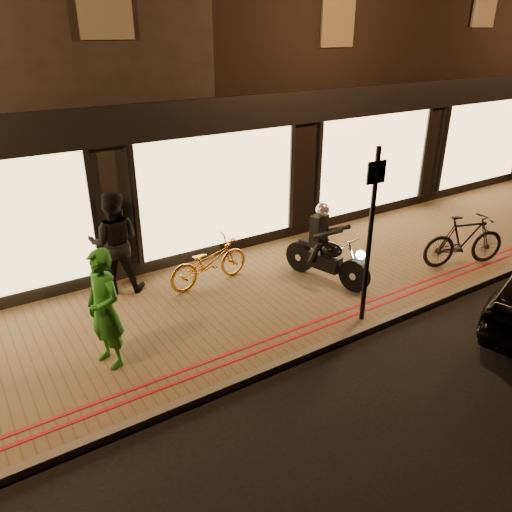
{
  "coord_description": "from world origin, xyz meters",
  "views": [
    {
      "loc": [
        -4.83,
        -4.97,
        4.71
      ],
      "look_at": [
        -0.54,
        1.69,
        1.1
      ],
      "focal_mm": 35.0,
      "sensor_mm": 36.0,
      "label": 1
    }
  ],
  "objects_px": {
    "sign_post": "(371,229)",
    "bicycle_gold": "(209,262)",
    "motorcycle": "(325,252)",
    "person_green": "(105,309)"
  },
  "relations": [
    {
      "from": "sign_post",
      "to": "bicycle_gold",
      "type": "height_order",
      "value": "sign_post"
    },
    {
      "from": "bicycle_gold",
      "to": "person_green",
      "type": "bearing_deg",
      "value": 115.86
    },
    {
      "from": "sign_post",
      "to": "person_green",
      "type": "distance_m",
      "value": 4.27
    },
    {
      "from": "sign_post",
      "to": "bicycle_gold",
      "type": "xyz_separation_m",
      "value": [
        -1.59,
        2.62,
        -1.22
      ]
    },
    {
      "from": "sign_post",
      "to": "person_green",
      "type": "xyz_separation_m",
      "value": [
        -4.05,
        1.13,
        -0.75
      ]
    },
    {
      "from": "sign_post",
      "to": "motorcycle",
      "type": "bearing_deg",
      "value": 74.99
    },
    {
      "from": "bicycle_gold",
      "to": "person_green",
      "type": "xyz_separation_m",
      "value": [
        -2.46,
        -1.49,
        0.47
      ]
    },
    {
      "from": "motorcycle",
      "to": "person_green",
      "type": "relative_size",
      "value": 1.03
    },
    {
      "from": "motorcycle",
      "to": "person_green",
      "type": "distance_m",
      "value": 4.48
    },
    {
      "from": "bicycle_gold",
      "to": "person_green",
      "type": "height_order",
      "value": "person_green"
    }
  ]
}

